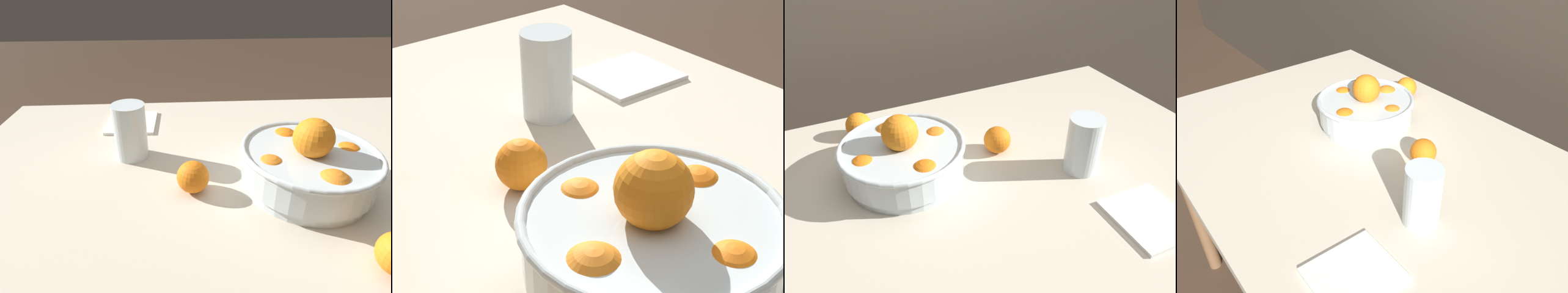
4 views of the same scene
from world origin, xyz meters
The scene contains 5 objects.
dining_table centered at (0.00, 0.00, 0.68)m, with size 1.35×0.86×0.76m.
fruit_bowl centered at (-0.14, 0.09, 0.82)m, with size 0.28×0.28×0.16m.
juice_glass centered at (0.25, -0.06, 0.83)m, with size 0.08×0.08×0.14m.
orange_loose_near_bowl centered at (0.10, 0.09, 0.80)m, with size 0.07×0.07×0.07m, color orange.
napkin centered at (0.27, -0.26, 0.77)m, with size 0.14×0.16×0.01m, color white.
Camera 2 is at (-0.50, 0.49, 1.24)m, focal length 60.00 mm.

